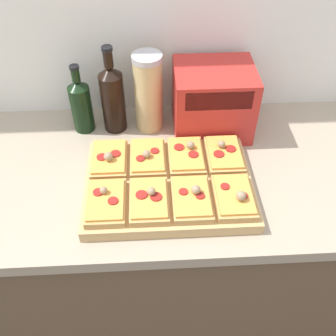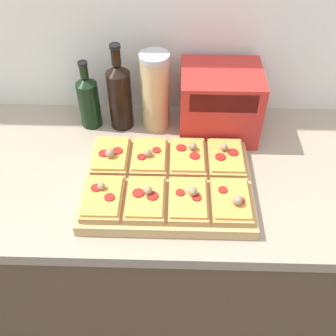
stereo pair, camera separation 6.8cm
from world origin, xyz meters
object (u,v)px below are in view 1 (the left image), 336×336
toaster_oven (213,100)px  cutting_board (169,184)px  grain_jar_tall (148,93)px  olive_oil_bottle (81,104)px  wine_bottle (113,97)px

toaster_oven → cutting_board: bearing=-120.0°
grain_jar_tall → cutting_board: bearing=-80.7°
olive_oil_bottle → wine_bottle: wine_bottle is taller
cutting_board → wine_bottle: (-0.17, 0.30, 0.11)m
wine_bottle → grain_jar_tall: wine_bottle is taller
toaster_oven → grain_jar_tall: bearing=174.3°
cutting_board → olive_oil_bottle: 0.42m
cutting_board → grain_jar_tall: grain_jar_tall is taller
olive_oil_bottle → grain_jar_tall: 0.23m
olive_oil_bottle → wine_bottle: (0.11, 0.00, 0.02)m
wine_bottle → toaster_oven: size_ratio=1.08×
grain_jar_tall → toaster_oven: grain_jar_tall is taller
cutting_board → toaster_oven: 0.34m
cutting_board → grain_jar_tall: bearing=99.3°
wine_bottle → grain_jar_tall: size_ratio=1.11×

